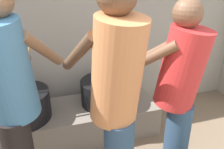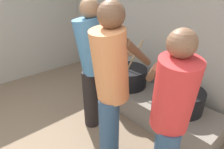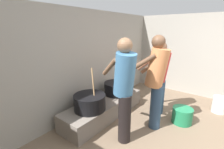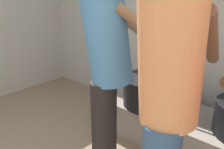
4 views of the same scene
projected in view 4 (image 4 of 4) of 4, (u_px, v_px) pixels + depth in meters
The scene contains 5 objects.
block_enclosure_rear at pixel (218, 29), 2.39m from camera, with size 5.27×0.20×2.13m, color #9E998E.
hearth_ledge at pixel (192, 134), 2.27m from camera, with size 1.95×0.60×0.34m, color slate.
cooking_pot_main at pixel (152, 91), 2.43m from camera, with size 0.57×0.57×0.74m.
cook_in_blue_shirt at pixel (108, 62), 1.75m from camera, with size 0.60×0.75×1.64m.
cook_in_orange_shirt at pixel (168, 94), 1.19m from camera, with size 0.47×0.74×1.67m.
Camera 4 is at (0.85, 0.20, 1.44)m, focal length 39.35 mm.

